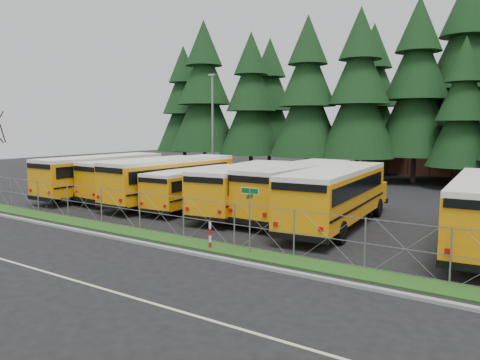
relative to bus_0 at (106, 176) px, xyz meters
name	(u,v)px	position (x,y,z in m)	size (l,w,h in m)	color
ground	(213,236)	(14.33, -5.48, -1.57)	(120.00, 120.00, 0.00)	black
curb	(170,249)	(14.33, -8.58, -1.51)	(50.00, 0.25, 0.12)	gray
grass_verge	(190,243)	(14.33, -7.18, -1.54)	(50.00, 1.40, 0.06)	#1B4614
road_lane_line	(74,280)	(14.33, -13.48, -1.57)	(50.00, 0.12, 0.01)	beige
chainlink_fence	(200,219)	(14.33, -6.48, -0.57)	(44.00, 0.10, 2.00)	gray
brick_building	(473,147)	(20.33, 34.52, 1.43)	(22.00, 10.00, 6.00)	brown
bus_0	(106,176)	(0.00, 0.00, 0.00)	(2.83, 11.99, 3.14)	orange
bus_1	(148,179)	(3.27, 1.13, -0.08)	(2.68, 11.37, 2.98)	orange
bus_2	(175,181)	(6.49, 0.56, 0.02)	(2.86, 12.13, 3.18)	orange
bus_3	(199,188)	(8.78, 0.29, -0.26)	(2.36, 9.99, 2.62)	orange
bus_4	(246,189)	(12.35, 0.57, -0.08)	(2.68, 11.36, 2.98)	orange
bus_5	(299,190)	(15.51, 1.44, 0.00)	(2.83, 11.98, 3.14)	orange
bus_6	(338,198)	(18.58, -0.08, 0.02)	(2.87, 12.16, 3.19)	orange
street_sign	(250,206)	(17.50, -7.02, 0.46)	(0.84, 0.55, 2.81)	gray
striped_bollard	(210,235)	(15.68, -7.43, -0.97)	(0.11, 0.11, 1.20)	#B20C0C
light_standard	(213,124)	(1.24, 11.70, 3.93)	(0.70, 0.35, 10.14)	gray
conifer_0	(184,108)	(-10.47, 21.19, 5.98)	(6.83, 6.83, 15.10)	black
conifer_1	(204,97)	(-5.55, 19.02, 7.02)	(7.77, 7.77, 17.18)	black
conifer_2	(251,104)	(0.42, 19.62, 6.11)	(6.95, 6.95, 15.36)	black
conifer_3	(307,99)	(7.46, 18.87, 6.46)	(7.26, 7.26, 16.06)	black
conifer_4	(359,96)	(12.50, 19.48, 6.57)	(7.36, 7.36, 16.28)	black
conifer_5	(417,91)	(16.91, 22.61, 7.06)	(7.81, 7.81, 17.27)	black
conifer_6	(463,113)	(21.33, 20.26, 4.84)	(5.80, 5.80, 12.83)	black
conifer_10	(270,104)	(-1.53, 26.91, 6.42)	(7.23, 7.23, 15.99)	black
conifer_11	(372,99)	(10.84, 28.30, 6.70)	(7.48, 7.48, 16.54)	black
conifer_12	(463,80)	(20.37, 25.70, 8.13)	(8.78, 8.78, 19.41)	black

